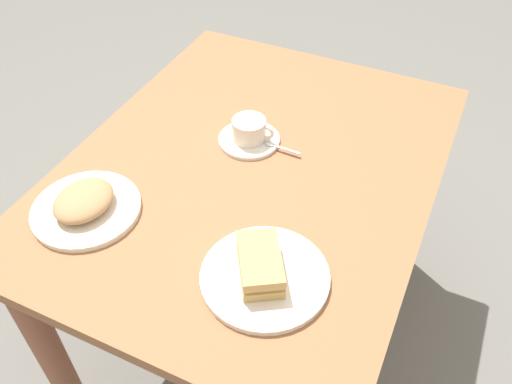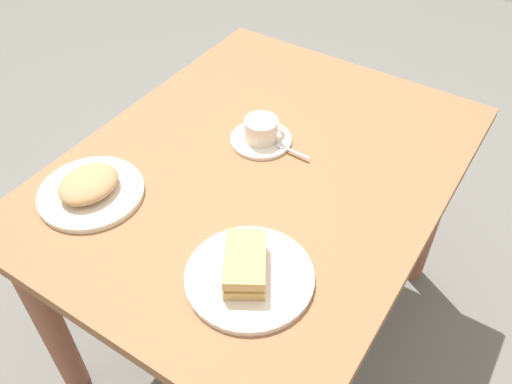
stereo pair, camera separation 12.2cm
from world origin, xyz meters
The scene contains 9 objects.
ground_plane centered at (0.00, 0.00, 0.00)m, with size 6.00×6.00×0.00m, color #65635C.
dining_table centered at (0.00, 0.00, 0.59)m, with size 1.13×0.88×0.72m.
sandwich_plate centered at (-0.31, -0.17, 0.73)m, with size 0.26×0.26×0.01m, color beige.
sandwich_front centered at (-0.31, -0.16, 0.76)m, with size 0.16×0.14×0.05m.
coffee_saucer centered at (0.08, 0.05, 0.72)m, with size 0.16×0.16×0.01m, color silver.
coffee_cup centered at (0.08, 0.04, 0.76)m, with size 0.09×0.11×0.06m.
spoon centered at (0.08, -0.03, 0.73)m, with size 0.02×0.10×0.01m.
side_plate centered at (-0.31, 0.27, 0.73)m, with size 0.25×0.25×0.01m, color beige.
side_food_pile centered at (-0.31, 0.27, 0.75)m, with size 0.15×0.12×0.04m, color #AC7E52.
Camera 2 is at (-0.85, -0.54, 1.60)m, focal length 37.60 mm.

